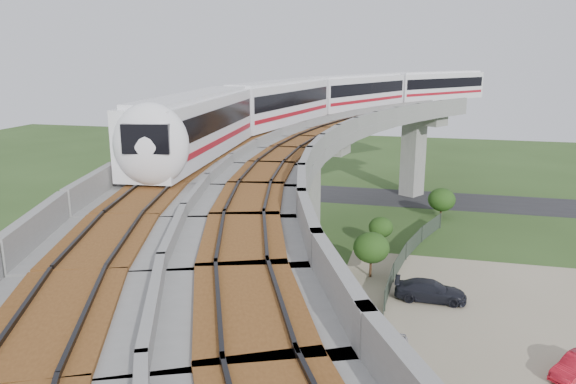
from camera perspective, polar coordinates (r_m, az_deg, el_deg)
name	(u,v)px	position (r m, az deg, el deg)	size (l,w,h in m)	color
ground	(259,298)	(38.87, -3.01, -10.74)	(160.00, 160.00, 0.00)	#2C451B
dirt_lot	(477,336)	(35.82, 18.60, -13.73)	(18.00, 26.00, 0.04)	gray
asphalt_road	(332,194)	(66.60, 4.48, -0.19)	(60.00, 8.00, 0.03)	#232326
viaduct	(316,171)	(35.13, 2.81, 2.15)	(19.58, 73.98, 11.40)	#99968E
metro_train	(341,98)	(51.30, 5.36, 9.50)	(21.14, 58.77, 3.64)	white
fence	(405,303)	(37.13, 11.81, -10.99)	(3.87, 38.73, 1.50)	#2D382D
tree_0	(442,200)	(58.44, 15.34, -0.76)	(2.73, 2.73, 3.06)	#382314
tree_1	(381,227)	(48.28, 9.42, -3.57)	(2.07, 2.07, 2.74)	#382314
tree_2	(371,248)	(41.83, 8.46, -5.61)	(2.67, 2.67, 3.47)	#382314
tree_3	(347,309)	(33.04, 6.03, -11.73)	(1.81, 1.81, 2.73)	#382314
car_white	(392,353)	(31.57, 10.55, -15.80)	(1.51, 3.75, 1.28)	silver
car_dark	(430,291)	(39.38, 14.27, -9.69)	(1.92, 4.73, 1.37)	black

